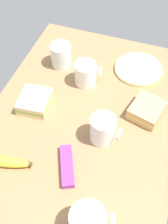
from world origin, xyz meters
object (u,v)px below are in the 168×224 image
Objects in this scene: banana at (5,162)px; snack_bar at (67,166)px; plate_of_food at (138,69)px; coffee_mug_black at (86,73)px; sandwich_main at (35,101)px; glass_of_milk at (61,56)px; sandwich_side at (147,110)px; coffee_mug_spare at (103,129)px; coffee_mug_milky at (88,223)px.

banana reaches higher than snack_bar.
coffee_mug_black reaches higher than plate_of_food.
snack_bar is (-18.72, -19.00, -1.20)cm from sandwich_main.
glass_of_milk reaches higher than coffee_mug_black.
coffee_mug_black is at bearing 126.40° from plate_of_food.
coffee_mug_spare is at bearing 140.78° from sandwich_side.
banana is at bearing 81.08° from snack_bar.
plate_of_food is at bearing 0.32° from coffee_mug_milky.
plate_of_food is at bearing 19.10° from sandwich_side.
banana reaches higher than plate_of_food.
banana is at bearing 127.07° from coffee_mug_spare.
plate_of_food is 1.37× the size of snack_bar.
glass_of_milk is 0.68× the size of snack_bar.
banana is at bearing -177.17° from sandwich_main.
glass_of_milk is at bearing 27.91° from coffee_mug_milky.
sandwich_main is 1.33× the size of glass_of_milk.
sandwich_side reaches higher than snack_bar.
coffee_mug_milky is 45.15cm from sandwich_main.
plate_of_food is 62.51cm from coffee_mug_milky.
coffee_mug_milky is 0.98× the size of sandwich_main.
sandwich_main is 0.74× the size of banana.
sandwich_main is 22.61cm from glass_of_milk.
coffee_mug_black is at bearing 30.88° from coffee_mug_spare.
sandwich_main is (5.22, 25.71, -2.72)cm from coffee_mug_spare.
snack_bar is at bearing 37.84° from coffee_mug_milky.
coffee_mug_black reaches higher than sandwich_main.
plate_of_food is at bearing -45.94° from sandwich_main.
snack_bar is at bearing 167.02° from plate_of_food.
banana is 1.22× the size of snack_bar.
coffee_mug_black is 25.14cm from coffee_mug_spare.
glass_of_milk is (22.52, -0.77, 1.84)cm from sandwich_main.
banana is (-23.76, -1.17, -0.57)cm from sandwich_main.
banana is at bearing 132.12° from sandwich_side.
coffee_mug_milky is 30.86cm from banana.
coffee_mug_milky is 42.63cm from sandwich_side.
coffee_mug_black is 13.53cm from glass_of_milk.
coffee_mug_spare is 0.61× the size of banana.
coffee_mug_milky is at bearing -152.09° from glass_of_milk.
coffee_mug_spare reaches higher than banana.
glass_of_milk reaches higher than sandwich_side.
glass_of_milk is at bearing 69.14° from sandwich_side.
glass_of_milk is 0.56× the size of banana.
sandwich_main reaches higher than snack_bar.
snack_bar is at bearing -74.22° from banana.
plate_of_food is 34.80cm from coffee_mug_spare.
sandwich_side is at bearing -107.54° from coffee_mug_black.
sandwich_side is (-7.67, -24.25, -2.26)cm from coffee_mug_black.
sandwich_side is 48.38cm from banana.
sandwich_main is 26.70cm from snack_bar.
sandwich_side is at bearing -58.09° from snack_bar.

